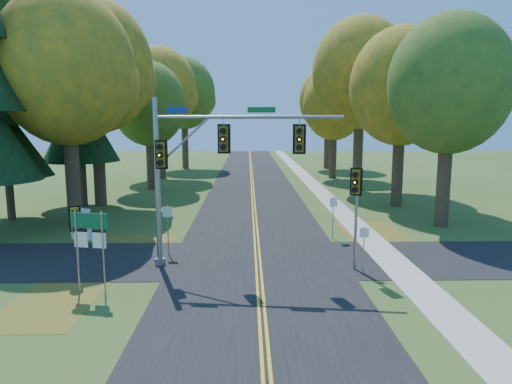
{
  "coord_description": "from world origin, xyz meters",
  "views": [
    {
      "loc": [
        -0.47,
        -18.66,
        6.43
      ],
      "look_at": [
        -0.09,
        2.07,
        3.2
      ],
      "focal_mm": 32.0,
      "sensor_mm": 36.0,
      "label": 1
    }
  ],
  "objects_px": {
    "route_sign_cluster": "(90,236)",
    "info_kiosk": "(81,224)",
    "east_signal_pole": "(356,193)",
    "traffic_mast": "(202,160)"
  },
  "relations": [
    {
      "from": "route_sign_cluster",
      "to": "info_kiosk",
      "type": "height_order",
      "value": "route_sign_cluster"
    },
    {
      "from": "route_sign_cluster",
      "to": "east_signal_pole",
      "type": "bearing_deg",
      "value": 24.24
    },
    {
      "from": "traffic_mast",
      "to": "route_sign_cluster",
      "type": "distance_m",
      "value": 5.58
    },
    {
      "from": "route_sign_cluster",
      "to": "info_kiosk",
      "type": "xyz_separation_m",
      "value": [
        -3.27,
        7.94,
        -1.37
      ]
    },
    {
      "from": "traffic_mast",
      "to": "east_signal_pole",
      "type": "xyz_separation_m",
      "value": [
        6.54,
        -0.63,
        -1.38
      ]
    },
    {
      "from": "east_signal_pole",
      "to": "traffic_mast",
      "type": "bearing_deg",
      "value": -160.58
    },
    {
      "from": "traffic_mast",
      "to": "info_kiosk",
      "type": "relative_size",
      "value": 4.71
    },
    {
      "from": "route_sign_cluster",
      "to": "info_kiosk",
      "type": "distance_m",
      "value": 8.69
    },
    {
      "from": "traffic_mast",
      "to": "east_signal_pole",
      "type": "distance_m",
      "value": 6.72
    },
    {
      "from": "east_signal_pole",
      "to": "info_kiosk",
      "type": "bearing_deg",
      "value": -177.02
    }
  ]
}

